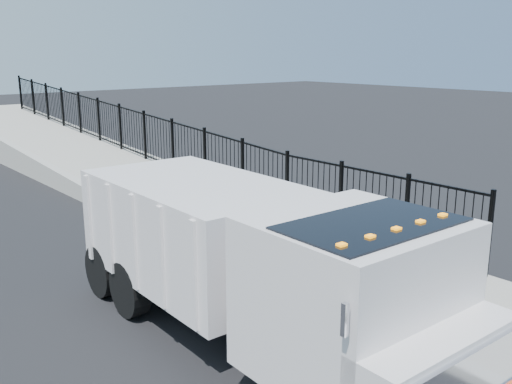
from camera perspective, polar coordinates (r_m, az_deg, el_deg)
ground at (r=11.26m, az=3.73°, el=-10.45°), size 120.00×120.00×0.00m
sidewalk at (r=11.48m, az=17.94°, el=-10.31°), size 3.55×12.00×0.12m
curb at (r=10.03m, az=11.87°, el=-13.45°), size 0.30×12.00×0.16m
ramp at (r=25.57m, az=-18.10°, el=2.72°), size 3.95×24.06×3.19m
iron_fence at (r=22.44m, az=-11.00°, el=4.02°), size 0.10×28.00×1.80m
truck at (r=8.88m, az=0.19°, el=-6.82°), size 2.72×7.81×2.65m
worker at (r=10.21m, az=11.94°, el=-6.96°), size 0.67×0.80×1.87m
debris at (r=10.94m, az=17.00°, el=-10.82°), size 0.44×0.44×0.11m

